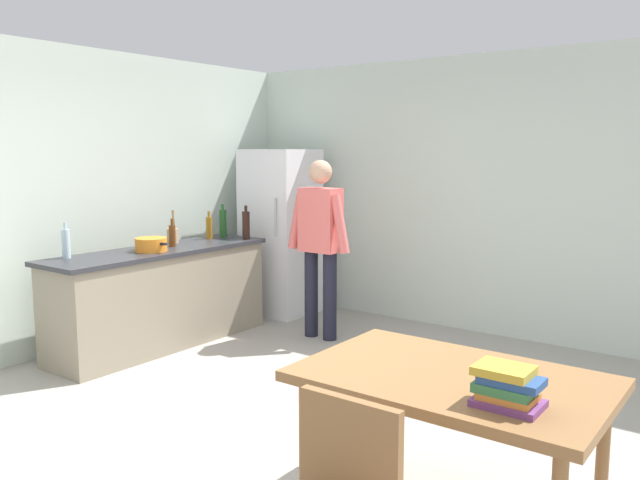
{
  "coord_description": "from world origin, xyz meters",
  "views": [
    {
      "loc": [
        2.61,
        -2.98,
        1.78
      ],
      "look_at": [
        -0.58,
        1.34,
        1.04
      ],
      "focal_mm": 36.13,
      "sensor_mm": 36.0,
      "label": 1
    }
  ],
  "objects_px": {
    "bottle_water_clear": "(66,243)",
    "bottle_oil_amber": "(209,227)",
    "utensil_jar": "(173,235)",
    "refrigerator": "(281,232)",
    "dining_table": "(452,390)",
    "bottle_wine_dark": "(246,225)",
    "cooking_pot": "(151,245)",
    "bottle_wine_green": "(223,223)",
    "book_stack": "(507,387)",
    "person": "(320,237)",
    "bottle_beer_brown": "(172,235)"
  },
  "relations": [
    {
      "from": "utensil_jar",
      "to": "book_stack",
      "type": "relative_size",
      "value": 1.18
    },
    {
      "from": "person",
      "to": "bottle_water_clear",
      "type": "height_order",
      "value": "person"
    },
    {
      "from": "utensil_jar",
      "to": "person",
      "type": "bearing_deg",
      "value": 30.66
    },
    {
      "from": "utensil_jar",
      "to": "bottle_wine_dark",
      "type": "xyz_separation_m",
      "value": [
        0.38,
        0.63,
        0.07
      ]
    },
    {
      "from": "utensil_jar",
      "to": "refrigerator",
      "type": "bearing_deg",
      "value": 77.59
    },
    {
      "from": "refrigerator",
      "to": "bottle_wine_green",
      "type": "distance_m",
      "value": 0.72
    },
    {
      "from": "cooking_pot",
      "to": "bottle_water_clear",
      "type": "xyz_separation_m",
      "value": [
        -0.27,
        -0.66,
        0.07
      ]
    },
    {
      "from": "refrigerator",
      "to": "bottle_wine_dark",
      "type": "height_order",
      "value": "refrigerator"
    },
    {
      "from": "bottle_water_clear",
      "to": "dining_table",
      "type": "bearing_deg",
      "value": -4.82
    },
    {
      "from": "utensil_jar",
      "to": "bottle_wine_dark",
      "type": "height_order",
      "value": "bottle_wine_dark"
    },
    {
      "from": "dining_table",
      "to": "bottle_beer_brown",
      "type": "height_order",
      "value": "bottle_beer_brown"
    },
    {
      "from": "dining_table",
      "to": "utensil_jar",
      "type": "height_order",
      "value": "utensil_jar"
    },
    {
      "from": "person",
      "to": "cooking_pot",
      "type": "bearing_deg",
      "value": -129.82
    },
    {
      "from": "cooking_pot",
      "to": "bottle_wine_dark",
      "type": "relative_size",
      "value": 1.18
    },
    {
      "from": "cooking_pot",
      "to": "utensil_jar",
      "type": "bearing_deg",
      "value": 118.14
    },
    {
      "from": "person",
      "to": "bottle_water_clear",
      "type": "bearing_deg",
      "value": -124.25
    },
    {
      "from": "bottle_beer_brown",
      "to": "dining_table",
      "type": "bearing_deg",
      "value": -20.36
    },
    {
      "from": "dining_table",
      "to": "utensil_jar",
      "type": "bearing_deg",
      "value": 158.44
    },
    {
      "from": "utensil_jar",
      "to": "bottle_wine_green",
      "type": "distance_m",
      "value": 0.61
    },
    {
      "from": "book_stack",
      "to": "bottle_oil_amber",
      "type": "bearing_deg",
      "value": 151.95
    },
    {
      "from": "person",
      "to": "bottle_wine_dark",
      "type": "distance_m",
      "value": 0.86
    },
    {
      "from": "refrigerator",
      "to": "cooking_pot",
      "type": "relative_size",
      "value": 4.5
    },
    {
      "from": "dining_table",
      "to": "bottle_wine_green",
      "type": "xyz_separation_m",
      "value": [
        -3.51,
        2.02,
        0.37
      ]
    },
    {
      "from": "bottle_oil_amber",
      "to": "bottle_beer_brown",
      "type": "distance_m",
      "value": 0.58
    },
    {
      "from": "dining_table",
      "to": "cooking_pot",
      "type": "bearing_deg",
      "value": 163.95
    },
    {
      "from": "dining_table",
      "to": "utensil_jar",
      "type": "relative_size",
      "value": 4.37
    },
    {
      "from": "bottle_beer_brown",
      "to": "utensil_jar",
      "type": "bearing_deg",
      "value": 138.75
    },
    {
      "from": "utensil_jar",
      "to": "bottle_wine_green",
      "type": "bearing_deg",
      "value": 82.91
    },
    {
      "from": "dining_table",
      "to": "utensil_jar",
      "type": "distance_m",
      "value": 3.86
    },
    {
      "from": "utensil_jar",
      "to": "bottle_oil_amber",
      "type": "bearing_deg",
      "value": 81.61
    },
    {
      "from": "bottle_wine_dark",
      "to": "bottle_oil_amber",
      "type": "distance_m",
      "value": 0.38
    },
    {
      "from": "bottle_beer_brown",
      "to": "book_stack",
      "type": "height_order",
      "value": "bottle_beer_brown"
    },
    {
      "from": "bottle_wine_dark",
      "to": "bottle_oil_amber",
      "type": "relative_size",
      "value": 1.21
    },
    {
      "from": "bottle_water_clear",
      "to": "bottle_oil_amber",
      "type": "bearing_deg",
      "value": 86.84
    },
    {
      "from": "cooking_pot",
      "to": "bottle_wine_dark",
      "type": "distance_m",
      "value": 1.1
    },
    {
      "from": "book_stack",
      "to": "refrigerator",
      "type": "bearing_deg",
      "value": 141.3
    },
    {
      "from": "bottle_oil_amber",
      "to": "bottle_wine_green",
      "type": "bearing_deg",
      "value": 85.96
    },
    {
      "from": "utensil_jar",
      "to": "bottle_wine_dark",
      "type": "bearing_deg",
      "value": 59.3
    },
    {
      "from": "person",
      "to": "utensil_jar",
      "type": "height_order",
      "value": "person"
    },
    {
      "from": "refrigerator",
      "to": "utensil_jar",
      "type": "distance_m",
      "value": 1.32
    },
    {
      "from": "utensil_jar",
      "to": "bottle_oil_amber",
      "type": "relative_size",
      "value": 1.14
    },
    {
      "from": "bottle_wine_dark",
      "to": "dining_table",
      "type": "bearing_deg",
      "value": -32.57
    },
    {
      "from": "bottle_wine_green",
      "to": "bottle_wine_dark",
      "type": "distance_m",
      "value": 0.3
    },
    {
      "from": "refrigerator",
      "to": "dining_table",
      "type": "relative_size",
      "value": 1.29
    },
    {
      "from": "book_stack",
      "to": "dining_table",
      "type": "bearing_deg",
      "value": 147.53
    },
    {
      "from": "refrigerator",
      "to": "person",
      "type": "relative_size",
      "value": 1.06
    },
    {
      "from": "utensil_jar",
      "to": "bottle_water_clear",
      "type": "bearing_deg",
      "value": -91.14
    },
    {
      "from": "dining_table",
      "to": "bottle_wine_dark",
      "type": "bearing_deg",
      "value": 147.43
    },
    {
      "from": "bottle_beer_brown",
      "to": "book_stack",
      "type": "relative_size",
      "value": 0.96
    },
    {
      "from": "cooking_pot",
      "to": "dining_table",
      "type": "bearing_deg",
      "value": -16.05
    }
  ]
}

